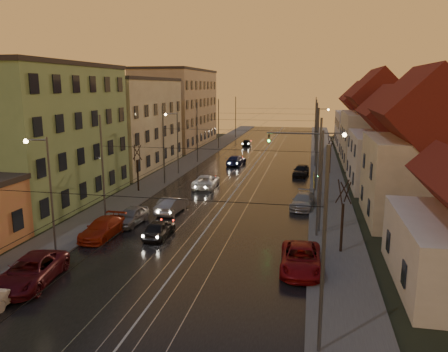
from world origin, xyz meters
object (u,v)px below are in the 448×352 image
Objects in this scene: street_lamp_0 at (46,184)px; parked_right_1 at (303,201)px; parked_left_1 at (30,271)px; parked_right_0 at (301,259)px; street_lamp_1 at (326,172)px; traffic_light_mast at (311,158)px; driving_car_3 at (236,160)px; parked_left_2 at (103,228)px; parked_left_3 at (131,216)px; driving_car_2 at (206,181)px; driving_car_0 at (159,228)px; parked_right_2 at (301,170)px; street_lamp_3 at (319,128)px; driving_car_1 at (172,205)px; driving_car_4 at (247,142)px; street_lamp_2 at (175,137)px.

street_lamp_0 is 22.68m from parked_right_1.
parked_left_1 is 16.01m from parked_right_0.
parked_left_1 reaches higher than parked_right_0.
street_lamp_1 is 8.08m from traffic_light_mast.
parked_left_2 is (-4.63, -32.47, -0.01)m from driving_car_3.
parked_left_2 is 1.16× the size of parked_left_3.
parked_right_0 is (-1.50, -7.39, -4.14)m from street_lamp_1.
driving_car_0 is at bearing 88.59° from driving_car_2.
parked_right_1 is 1.11× the size of parked_right_2.
street_lamp_3 is at bearing -106.49° from driving_car_0.
driving_car_1 is (-13.26, 3.06, -4.15)m from street_lamp_1.
driving_car_4 is 29.02m from parked_right_2.
street_lamp_0 is 2.04× the size of driving_car_4.
driving_car_3 is 1.05× the size of parked_right_1.
street_lamp_1 is 1.69× the size of parked_right_1.
parked_left_2 is at bearing 72.26° from driving_car_1.
driving_car_4 is at bearing 112.81° from parked_right_1.
driving_car_2 is 1.37× the size of driving_car_4.
driving_car_1 reaches higher than driving_car_4.
driving_car_3 is 32.80m from parked_left_2.
traffic_light_mast reaches higher than parked_left_1.
parked_left_3 is (0.85, 3.39, 0.01)m from parked_left_2.
street_lamp_2 is 9.68m from driving_car_2.
parked_right_0 reaches higher than driving_car_0.
parked_right_2 is (15.91, 30.18, -4.16)m from street_lamp_0.
street_lamp_2 is (-18.21, 20.00, 0.00)m from street_lamp_1.
street_lamp_1 is 1.49× the size of driving_car_2.
street_lamp_3 is 14.61m from parked_right_2.
driving_car_2 is (-11.47, 5.31, -3.85)m from traffic_light_mast.
parked_left_1 is 1.14× the size of parked_left_2.
driving_car_3 is at bearing 104.15° from parked_right_0.
driving_car_3 is at bearing -88.09° from driving_car_1.
driving_car_3 is at bearing 79.87° from street_lamp_0.
street_lamp_1 reaches higher than traffic_light_mast.
street_lamp_0 is 1.79× the size of driving_car_1.
driving_car_0 is 6.43m from driving_car_1.
parked_left_2 is at bearing 87.92° from driving_car_3.
parked_right_1 is (-0.20, 14.38, -0.06)m from parked_right_0.
driving_car_1 is 0.94× the size of parked_right_1.
driving_car_0 reaches higher than driving_car_4.
driving_car_3 is 0.89× the size of parked_left_1.
traffic_light_mast is 1.84× the size of driving_car_4.
traffic_light_mast reaches higher than parked_right_1.
parked_left_3 is (2.70, -20.82, -4.17)m from street_lamp_2.
street_lamp_2 reaches higher than parked_right_1.
parked_left_2 is at bearing -100.01° from parked_left_3.
street_lamp_1 is 50.99m from driving_car_4.
parked_left_2 is (-3.10, -7.26, -0.03)m from driving_car_1.
driving_car_4 is (-12.12, 41.07, -3.93)m from traffic_light_mast.
street_lamp_3 is 26.28m from driving_car_2.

